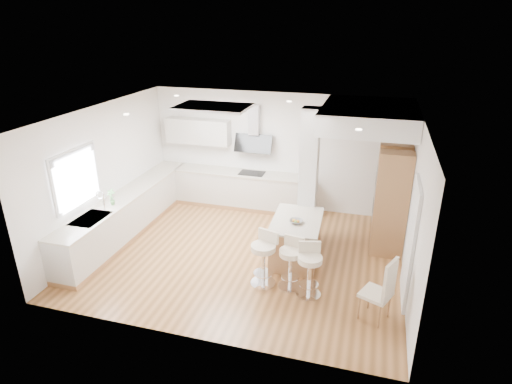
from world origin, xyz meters
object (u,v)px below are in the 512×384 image
(bar_stool_a, at_px, (264,256))
(bar_stool_b, at_px, (291,260))
(bar_stool_c, at_px, (310,267))
(dining_chair, at_px, (383,289))
(peninsula, at_px, (296,239))

(bar_stool_a, height_order, bar_stool_b, bar_stool_a)
(bar_stool_c, xyz_separation_m, dining_chair, (1.17, -0.37, 0.05))
(peninsula, xyz_separation_m, bar_stool_c, (0.43, -1.10, 0.11))
(peninsula, xyz_separation_m, dining_chair, (1.60, -1.47, 0.16))
(peninsula, distance_m, bar_stool_c, 1.19)
(peninsula, relative_size, bar_stool_c, 1.49)
(bar_stool_a, relative_size, dining_chair, 0.91)
(bar_stool_c, height_order, dining_chair, dining_chair)
(bar_stool_b, height_order, bar_stool_c, bar_stool_c)
(bar_stool_b, bearing_deg, bar_stool_c, -12.15)
(bar_stool_a, distance_m, bar_stool_c, 0.82)
(bar_stool_a, xyz_separation_m, dining_chair, (1.98, -0.47, 0.02))
(peninsula, distance_m, bar_stool_b, 0.97)
(bar_stool_c, bearing_deg, peninsula, 96.78)
(peninsula, relative_size, bar_stool_a, 1.42)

